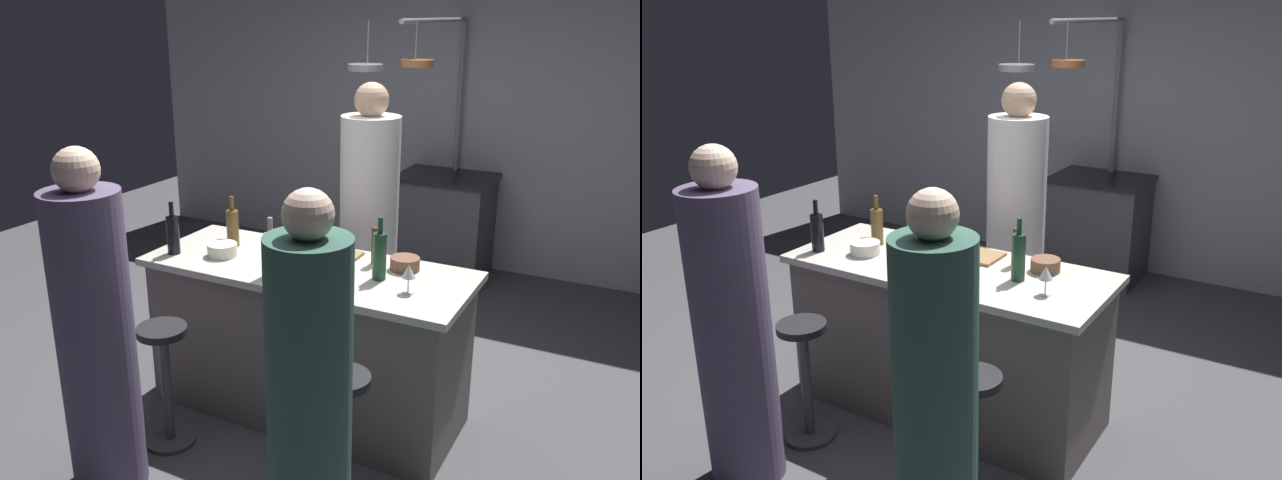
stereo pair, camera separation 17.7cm
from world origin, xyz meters
The scene contains 20 objects.
ground_plane centered at (0.00, 0.00, 0.00)m, with size 9.00×9.00×0.00m, color #4C4C51.
back_wall centered at (0.00, 2.85, 1.30)m, with size 6.40×0.16×2.60m, color #B2B7BC.
kitchen_island centered at (0.00, 0.00, 0.45)m, with size 1.80×0.72×0.90m.
stove_range centered at (0.00, 2.45, 0.45)m, with size 0.80×0.64×0.89m.
chef centered at (-0.02, 0.87, 0.84)m, with size 0.38×0.38×1.80m.
bar_stool_left centered at (-0.51, -0.62, 0.38)m, with size 0.28×0.28×0.68m.
guest_left centered at (-0.55, -1.01, 0.78)m, with size 0.35×0.35×1.67m.
bar_stool_right centered at (0.52, -0.62, 0.38)m, with size 0.28×0.28×0.68m.
guest_right centered at (0.54, -0.97, 0.75)m, with size 0.34×0.34×1.62m.
overhead_pot_rack centered at (-0.06, 2.00, 1.61)m, with size 0.59×1.46×2.17m.
cutting_board centered at (0.05, 0.19, 0.91)m, with size 0.32×0.22×0.02m, color #997047.
pepper_mill centered at (0.32, 0.19, 1.01)m, with size 0.05×0.05×0.21m, color #382319.
wine_bottle_dark centered at (-0.76, -0.19, 1.02)m, with size 0.07×0.07×0.30m.
wine_bottle_rose centered at (-0.09, -0.23, 1.02)m, with size 0.07×0.07×0.32m.
wine_bottle_amber centered at (-0.54, 0.08, 1.01)m, with size 0.07×0.07×0.30m.
wine_bottle_green centered at (0.42, 0.00, 1.03)m, with size 0.07×0.07×0.33m.
wine_glass_near_right_guest centered at (0.62, -0.10, 1.01)m, with size 0.07×0.07×0.15m.
wine_glass_by_chef centered at (0.08, -0.11, 1.01)m, with size 0.07×0.07×0.15m.
mixing_bowl_ceramic centered at (-0.50, -0.09, 0.94)m, with size 0.17×0.17×0.07m, color silver.
mixing_bowl_wooden centered at (0.49, 0.19, 0.93)m, with size 0.16×0.16×0.07m, color brown.
Camera 2 is at (1.81, -2.89, 2.20)m, focal length 37.64 mm.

